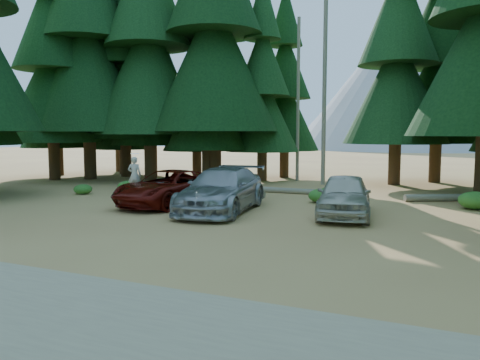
{
  "coord_description": "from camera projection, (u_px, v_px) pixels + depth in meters",
  "views": [
    {
      "loc": [
        7.26,
        -12.15,
        2.95
      ],
      "look_at": [
        0.39,
        3.48,
        1.25
      ],
      "focal_mm": 35.0,
      "sensor_mm": 36.0,
      "label": 1
    }
  ],
  "objects": [
    {
      "name": "ground",
      "position": [
        183.0,
        230.0,
        14.27
      ],
      "size": [
        160.0,
        160.0,
        0.0
      ],
      "primitive_type": "plane",
      "color": "#AE7E49",
      "rests_on": "ground"
    },
    {
      "name": "forest_belt_north",
      "position": [
        312.0,
        183.0,
        27.93
      ],
      "size": [
        36.0,
        7.0,
        22.0
      ],
      "primitive_type": null,
      "color": "black",
      "rests_on": "ground"
    },
    {
      "name": "snag_front",
      "position": [
        325.0,
        80.0,
        26.56
      ],
      "size": [
        0.24,
        0.24,
        12.0
      ],
      "primitive_type": "cylinder",
      "color": "gray",
      "rests_on": "ground"
    },
    {
      "name": "snag_back",
      "position": [
        298.0,
        100.0,
        28.83
      ],
      "size": [
        0.2,
        0.2,
        10.0
      ],
      "primitive_type": "cylinder",
      "color": "gray",
      "rests_on": "ground"
    },
    {
      "name": "mountain_peak",
      "position": [
        395.0,
        85.0,
        94.42
      ],
      "size": [
        48.0,
        50.0,
        28.0
      ],
      "color": "gray",
      "rests_on": "ground"
    },
    {
      "name": "red_pickup",
      "position": [
        169.0,
        188.0,
        19.3
      ],
      "size": [
        2.91,
        5.41,
        1.44
      ],
      "primitive_type": "imported",
      "rotation": [
        0.0,
        0.0,
        -0.1
      ],
      "color": "#5E0E08",
      "rests_on": "ground"
    },
    {
      "name": "silver_minivan_center",
      "position": [
        222.0,
        190.0,
        17.73
      ],
      "size": [
        2.96,
        5.88,
        1.64
      ],
      "primitive_type": "imported",
      "rotation": [
        0.0,
        0.0,
        0.12
      ],
      "color": "#9FA2A7",
      "rests_on": "ground"
    },
    {
      "name": "silver_minivan_right",
      "position": [
        344.0,
        195.0,
        16.63
      ],
      "size": [
        2.47,
        4.69,
        1.52
      ],
      "primitive_type": "imported",
      "rotation": [
        0.0,
        0.0,
        0.16
      ],
      "color": "beige",
      "rests_on": "ground"
    },
    {
      "name": "frisbee_player",
      "position": [
        135.0,
        175.0,
        20.28
      ],
      "size": [
        0.69,
        0.56,
        1.76
      ],
      "rotation": [
        0.0,
        0.0,
        3.47
      ],
      "color": "beige",
      "rests_on": "ground"
    },
    {
      "name": "log_left",
      "position": [
        286.0,
        191.0,
        23.14
      ],
      "size": [
        3.79,
        0.29,
        0.27
      ],
      "primitive_type": "cylinder",
      "rotation": [
        0.0,
        1.57,
        -0.0
      ],
      "color": "gray",
      "rests_on": "ground"
    },
    {
      "name": "log_mid",
      "position": [
        230.0,
        193.0,
        22.19
      ],
      "size": [
        3.5,
        0.32,
        0.29
      ],
      "primitive_type": "cylinder",
      "rotation": [
        0.0,
        1.57,
        -0.01
      ],
      "color": "gray",
      "rests_on": "ground"
    },
    {
      "name": "log_right",
      "position": [
        460.0,
        197.0,
        20.47
      ],
      "size": [
        4.55,
        2.65,
        0.32
      ],
      "primitive_type": "cylinder",
      "rotation": [
        0.0,
        1.57,
        0.49
      ],
      "color": "gray",
      "rests_on": "ground"
    },
    {
      "name": "shrub_far_left",
      "position": [
        128.0,
        187.0,
        23.29
      ],
      "size": [
        1.11,
        1.11,
        0.61
      ],
      "primitive_type": "ellipsoid",
      "color": "#23611D",
      "rests_on": "ground"
    },
    {
      "name": "shrub_left",
      "position": [
        171.0,
        184.0,
        25.63
      ],
      "size": [
        0.77,
        0.77,
        0.43
      ],
      "primitive_type": "ellipsoid",
      "color": "#23611D",
      "rests_on": "ground"
    },
    {
      "name": "shrub_center_left",
      "position": [
        200.0,
        186.0,
        24.13
      ],
      "size": [
        0.91,
        0.91,
        0.5
      ],
      "primitive_type": "ellipsoid",
      "color": "#23611D",
      "rests_on": "ground"
    },
    {
      "name": "shrub_center_right",
      "position": [
        321.0,
        196.0,
        19.99
      ],
      "size": [
        1.08,
        1.08,
        0.59
      ],
      "primitive_type": "ellipsoid",
      "color": "#23611D",
      "rests_on": "ground"
    },
    {
      "name": "shrub_right",
      "position": [
        331.0,
        193.0,
        20.75
      ],
      "size": [
        1.11,
        1.11,
        0.61
      ],
      "primitive_type": "ellipsoid",
      "color": "#23611D",
      "rests_on": "ground"
    },
    {
      "name": "shrub_far_right",
      "position": [
        475.0,
        200.0,
        18.24
      ],
      "size": [
        1.27,
        1.27,
        0.7
      ],
      "primitive_type": "ellipsoid",
      "color": "#23611D",
      "rests_on": "ground"
    },
    {
      "name": "shrub_edge_west",
      "position": [
        83.0,
        189.0,
        22.82
      ],
      "size": [
        0.88,
        0.88,
        0.48
      ],
      "primitive_type": "ellipsoid",
      "color": "#23611D",
      "rests_on": "ground"
    }
  ]
}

